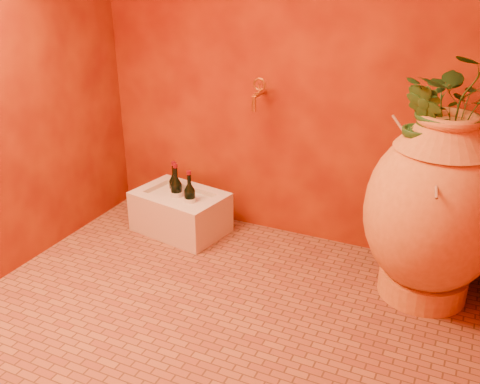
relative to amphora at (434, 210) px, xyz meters
The scene contains 10 objects.
floor 1.17m from the amphora, 142.60° to the right, with size 2.50×2.50×0.00m, color brown.
wall_back 1.20m from the amphora, 157.62° to the left, with size 2.50×0.02×2.50m, color #5F0E05.
amphora is the anchor object (origin of this frame).
stone_basin 1.54m from the amphora, behind, with size 0.61×0.47×0.26m.
wine_bottle_a 1.59m from the amphora, behind, with size 0.07×0.07×0.29m.
wine_bottle_b 1.54m from the amphora, behind, with size 0.08×0.08×0.31m.
wine_bottle_c 1.42m from the amphora, behind, with size 0.07×0.07×0.29m.
wall_tap 1.16m from the amphora, 166.12° to the left, with size 0.08×0.16×0.18m.
plant_main 0.52m from the amphora, 59.32° to the left, with size 0.45×0.39×0.50m, color #1F4D1B.
plant_side 0.45m from the amphora, 151.60° to the right, with size 0.21×0.17×0.39m, color #1F4D1B.
Camera 1 is at (0.98, -1.88, 1.61)m, focal length 40.00 mm.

